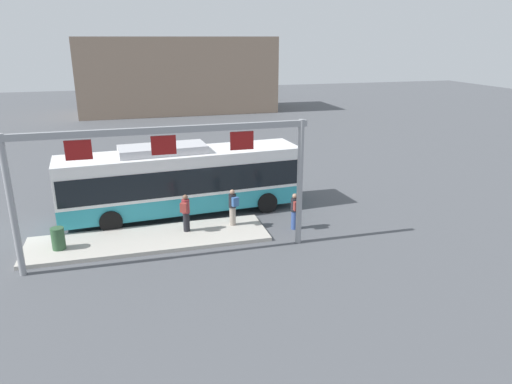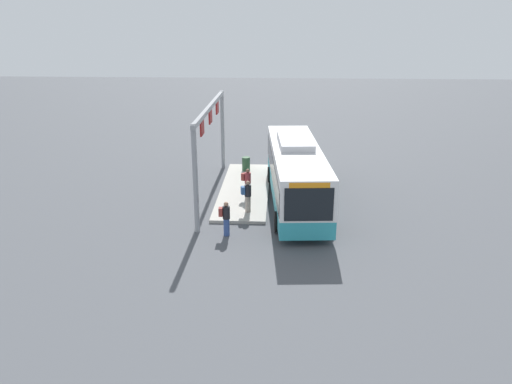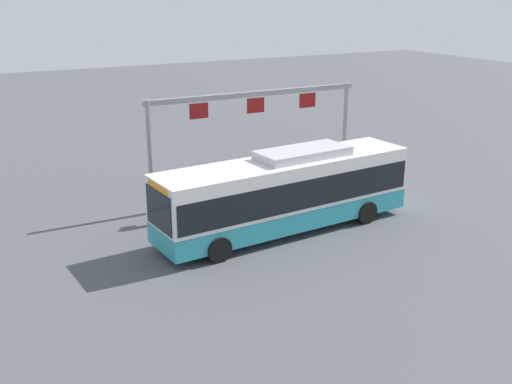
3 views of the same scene
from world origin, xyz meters
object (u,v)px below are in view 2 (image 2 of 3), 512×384
person_waiting_near (247,195)px  person_waiting_mid (247,182)px  person_boarding (226,218)px  bus_main (296,171)px  trash_bin (246,164)px

person_waiting_near → person_waiting_mid: size_ratio=1.00×
person_boarding → person_waiting_mid: 4.80m
bus_main → trash_bin: bus_main is taller
person_boarding → person_waiting_near: 2.76m
person_waiting_near → trash_bin: size_ratio=1.86×
person_waiting_near → trash_bin: person_waiting_near is taller
bus_main → person_boarding: bus_main is taller
person_waiting_near → person_boarding: bearing=-123.8°
bus_main → person_waiting_mid: size_ratio=6.92×
bus_main → trash_bin: size_ratio=12.84×
bus_main → person_boarding: bearing=-40.4°
person_waiting_mid → person_boarding: bearing=-72.1°
bus_main → person_waiting_near: bus_main is taller
person_boarding → trash_bin: 9.91m
person_waiting_mid → trash_bin: (-5.15, -0.44, -0.44)m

